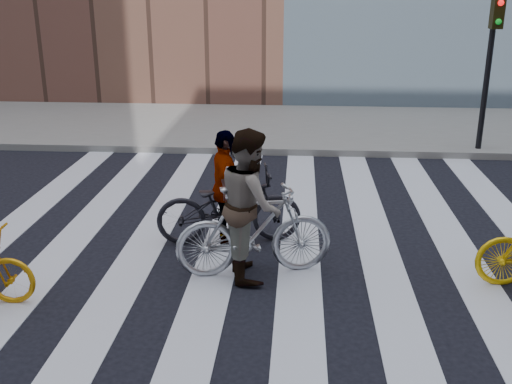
# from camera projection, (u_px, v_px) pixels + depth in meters

# --- Properties ---
(ground) EXTENTS (100.00, 100.00, 0.00)m
(ground) POSITION_uv_depth(u_px,v_px,m) (260.00, 253.00, 8.28)
(ground) COLOR black
(ground) RESTS_ON ground
(sidewalk_far) EXTENTS (100.00, 5.00, 0.15)m
(sidewalk_far) POSITION_uv_depth(u_px,v_px,m) (279.00, 127.00, 15.32)
(sidewalk_far) COLOR gray
(sidewalk_far) RESTS_ON ground
(zebra_crosswalk) EXTENTS (8.25, 10.00, 0.01)m
(zebra_crosswalk) POSITION_uv_depth(u_px,v_px,m) (260.00, 253.00, 8.28)
(zebra_crosswalk) COLOR silver
(zebra_crosswalk) RESTS_ON ground
(traffic_signal) EXTENTS (0.22, 0.42, 3.33)m
(traffic_signal) POSITION_uv_depth(u_px,v_px,m) (492.00, 48.00, 12.24)
(traffic_signal) COLOR black
(traffic_signal) RESTS_ON ground
(bike_silver_mid) EXTENTS (2.06, 0.99, 1.19)m
(bike_silver_mid) POSITION_uv_depth(u_px,v_px,m) (254.00, 231.00, 7.50)
(bike_silver_mid) COLOR #AEB1B8
(bike_silver_mid) RESTS_ON ground
(bike_dark_rear) EXTENTS (2.15, 1.06, 1.08)m
(bike_dark_rear) POSITION_uv_depth(u_px,v_px,m) (229.00, 206.00, 8.48)
(bike_dark_rear) COLOR black
(bike_dark_rear) RESTS_ON ground
(rider_mid) EXTENTS (0.91, 1.06, 1.90)m
(rider_mid) POSITION_uv_depth(u_px,v_px,m) (250.00, 204.00, 7.39)
(rider_mid) COLOR slate
(rider_mid) RESTS_ON ground
(rider_rear) EXTENTS (0.56, 1.02, 1.64)m
(rider_rear) POSITION_uv_depth(u_px,v_px,m) (225.00, 188.00, 8.39)
(rider_rear) COLOR slate
(rider_rear) RESTS_ON ground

